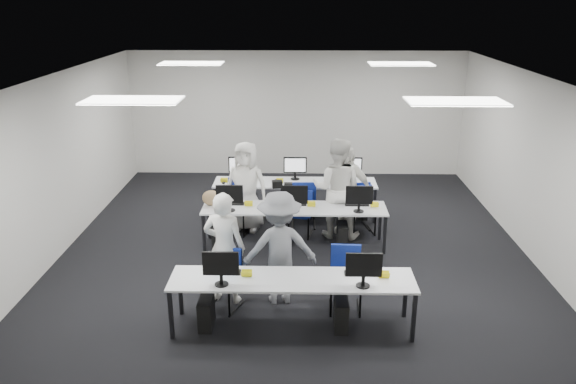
{
  "coord_description": "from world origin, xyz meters",
  "views": [
    {
      "loc": [
        0.08,
        -8.92,
        4.22
      ],
      "look_at": [
        -0.11,
        0.24,
        1.0
      ],
      "focal_mm": 35.0,
      "sensor_mm": 36.0,
      "label": 1
    }
  ],
  "objects_px": {
    "chair_0": "(224,290)",
    "student_2": "(246,186)",
    "chair_4": "(361,217)",
    "student_3": "(346,190)",
    "student_0": "(224,248)",
    "desk_mid": "(294,210)",
    "chair_6": "(304,211)",
    "desk_front": "(292,282)",
    "chair_7": "(356,213)",
    "chair_5": "(234,212)",
    "chair_2": "(237,216)",
    "photographer": "(279,248)",
    "chair_1": "(345,290)",
    "student_1": "(337,188)",
    "chair_3": "(301,222)"
  },
  "relations": [
    {
      "from": "desk_mid",
      "to": "student_0",
      "type": "relative_size",
      "value": 1.92
    },
    {
      "from": "student_3",
      "to": "chair_6",
      "type": "bearing_deg",
      "value": -177.52
    },
    {
      "from": "desk_front",
      "to": "desk_mid",
      "type": "xyz_separation_m",
      "value": [
        0.0,
        2.6,
        0.0
      ]
    },
    {
      "from": "chair_4",
      "to": "student_3",
      "type": "relative_size",
      "value": 0.55
    },
    {
      "from": "chair_0",
      "to": "student_0",
      "type": "distance_m",
      "value": 0.59
    },
    {
      "from": "chair_0",
      "to": "chair_1",
      "type": "distance_m",
      "value": 1.71
    },
    {
      "from": "desk_front",
      "to": "student_2",
      "type": "xyz_separation_m",
      "value": [
        -0.9,
        3.36,
        0.17
      ]
    },
    {
      "from": "chair_0",
      "to": "chair_1",
      "type": "relative_size",
      "value": 0.95
    },
    {
      "from": "student_2",
      "to": "chair_2",
      "type": "bearing_deg",
      "value": -130.71
    },
    {
      "from": "chair_5",
      "to": "student_0",
      "type": "height_order",
      "value": "student_0"
    },
    {
      "from": "desk_front",
      "to": "chair_2",
      "type": "distance_m",
      "value": 3.43
    },
    {
      "from": "chair_7",
      "to": "student_1",
      "type": "bearing_deg",
      "value": -149.24
    },
    {
      "from": "photographer",
      "to": "desk_front",
      "type": "bearing_deg",
      "value": 94.93
    },
    {
      "from": "desk_front",
      "to": "chair_5",
      "type": "xyz_separation_m",
      "value": [
        -1.18,
        3.55,
        -0.41
      ]
    },
    {
      "from": "desk_mid",
      "to": "photographer",
      "type": "distance_m",
      "value": 1.92
    },
    {
      "from": "chair_0",
      "to": "chair_6",
      "type": "bearing_deg",
      "value": 89.56
    },
    {
      "from": "desk_front",
      "to": "chair_7",
      "type": "xyz_separation_m",
      "value": [
        1.18,
        3.45,
        -0.39
      ]
    },
    {
      "from": "chair_6",
      "to": "chair_0",
      "type": "bearing_deg",
      "value": -111.53
    },
    {
      "from": "chair_4",
      "to": "student_2",
      "type": "xyz_separation_m",
      "value": [
        -2.15,
        0.1,
        0.56
      ]
    },
    {
      "from": "desk_mid",
      "to": "chair_4",
      "type": "relative_size",
      "value": 3.53
    },
    {
      "from": "desk_front",
      "to": "chair_0",
      "type": "xyz_separation_m",
      "value": [
        -0.97,
        0.51,
        -0.41
      ]
    },
    {
      "from": "chair_5",
      "to": "student_3",
      "type": "height_order",
      "value": "student_3"
    },
    {
      "from": "chair_5",
      "to": "student_0",
      "type": "relative_size",
      "value": 0.51
    },
    {
      "from": "student_3",
      "to": "student_0",
      "type": "bearing_deg",
      "value": -105.02
    },
    {
      "from": "student_1",
      "to": "student_3",
      "type": "distance_m",
      "value": 0.28
    },
    {
      "from": "desk_front",
      "to": "chair_5",
      "type": "relative_size",
      "value": 3.74
    },
    {
      "from": "desk_front",
      "to": "chair_4",
      "type": "distance_m",
      "value": 3.52
    },
    {
      "from": "chair_2",
      "to": "student_2",
      "type": "relative_size",
      "value": 0.58
    },
    {
      "from": "desk_mid",
      "to": "photographer",
      "type": "height_order",
      "value": "photographer"
    },
    {
      "from": "chair_2",
      "to": "student_2",
      "type": "height_order",
      "value": "student_2"
    },
    {
      "from": "desk_front",
      "to": "chair_5",
      "type": "distance_m",
      "value": 3.76
    },
    {
      "from": "chair_7",
      "to": "chair_5",
      "type": "bearing_deg",
      "value": 166.42
    },
    {
      "from": "chair_7",
      "to": "chair_0",
      "type": "bearing_deg",
      "value": -137.21
    },
    {
      "from": "chair_4",
      "to": "student_3",
      "type": "xyz_separation_m",
      "value": [
        -0.3,
        0.0,
        0.54
      ]
    },
    {
      "from": "chair_5",
      "to": "desk_front",
      "type": "bearing_deg",
      "value": -85.59
    },
    {
      "from": "student_0",
      "to": "chair_3",
      "type": "bearing_deg",
      "value": -102.08
    },
    {
      "from": "chair_0",
      "to": "student_2",
      "type": "distance_m",
      "value": 2.92
    },
    {
      "from": "chair_7",
      "to": "photographer",
      "type": "distance_m",
      "value": 3.12
    },
    {
      "from": "chair_5",
      "to": "chair_6",
      "type": "bearing_deg",
      "value": -14.52
    },
    {
      "from": "desk_mid",
      "to": "chair_0",
      "type": "distance_m",
      "value": 2.34
    },
    {
      "from": "chair_6",
      "to": "student_1",
      "type": "bearing_deg",
      "value": -38.77
    },
    {
      "from": "chair_0",
      "to": "chair_7",
      "type": "relative_size",
      "value": 0.94
    },
    {
      "from": "chair_0",
      "to": "student_0",
      "type": "relative_size",
      "value": 0.51
    },
    {
      "from": "chair_4",
      "to": "chair_6",
      "type": "bearing_deg",
      "value": 154.86
    },
    {
      "from": "chair_5",
      "to": "student_1",
      "type": "distance_m",
      "value": 2.1
    },
    {
      "from": "chair_1",
      "to": "chair_4",
      "type": "relative_size",
      "value": 1.0
    },
    {
      "from": "chair_2",
      "to": "chair_7",
      "type": "height_order",
      "value": "chair_2"
    },
    {
      "from": "chair_4",
      "to": "student_3",
      "type": "distance_m",
      "value": 0.62
    },
    {
      "from": "chair_7",
      "to": "student_3",
      "type": "height_order",
      "value": "student_3"
    },
    {
      "from": "desk_front",
      "to": "chair_3",
      "type": "distance_m",
      "value": 3.13
    }
  ]
}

